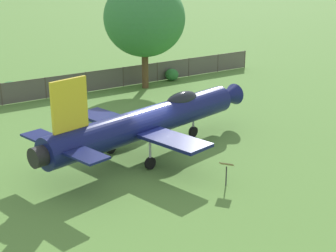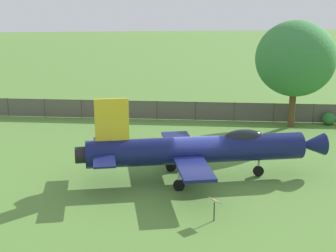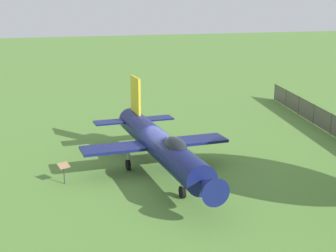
% 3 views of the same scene
% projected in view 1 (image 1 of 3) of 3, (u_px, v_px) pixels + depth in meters
% --- Properties ---
extents(ground_plane, '(200.00, 200.00, 0.00)m').
position_uv_depth(ground_plane, '(147.00, 154.00, 25.80)').
color(ground_plane, '#568438').
extents(display_jet, '(8.35, 13.97, 4.73)m').
position_uv_depth(display_jet, '(152.00, 120.00, 25.48)').
color(display_jet, '#111951').
rests_on(display_jet, ground_plane).
extents(shade_tree, '(6.07, 5.92, 8.05)m').
position_uv_depth(shade_tree, '(144.00, 18.00, 36.94)').
color(shade_tree, brown).
rests_on(shade_tree, ground_plane).
extents(perimeter_fence, '(6.54, 36.73, 1.54)m').
position_uv_depth(perimeter_fence, '(46.00, 87.00, 35.47)').
color(perimeter_fence, '#4C4238').
rests_on(perimeter_fence, ground_plane).
extents(shrub_near_fence, '(1.12, 1.05, 0.95)m').
position_uv_depth(shrub_near_fence, '(172.00, 75.00, 40.70)').
color(shrub_near_fence, '#2D7033').
rests_on(shrub_near_fence, ground_plane).
extents(shrub_by_tree, '(1.40, 1.37, 1.04)m').
position_uv_depth(shrub_by_tree, '(10.00, 89.00, 36.31)').
color(shrub_by_tree, '#2D7033').
rests_on(shrub_by_tree, ground_plane).
extents(info_plaque, '(0.71, 0.62, 1.14)m').
position_uv_depth(info_plaque, '(227.00, 168.00, 22.04)').
color(info_plaque, '#333333').
rests_on(info_plaque, ground_plane).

